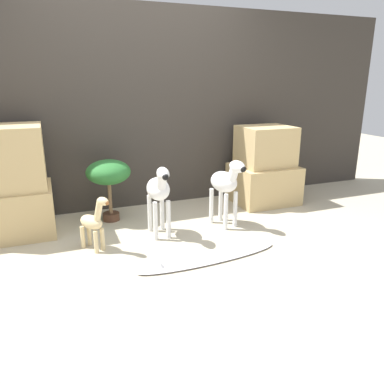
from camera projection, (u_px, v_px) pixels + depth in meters
name	position (u px, v px, depth m)	size (l,w,h in m)	color
ground_plane	(179.00, 246.00, 3.35)	(14.00, 14.00, 0.00)	#B2A88E
wall_back	(140.00, 110.00, 4.16)	(6.40, 0.08, 2.20)	#38332D
rock_pillar_left	(10.00, 184.00, 3.47)	(0.72, 0.62, 1.03)	tan
rock_pillar_right	(264.00, 169.00, 4.44)	(0.72, 0.62, 0.91)	tan
zebra_right	(226.00, 183.00, 3.68)	(0.28, 0.47, 0.70)	white
zebra_left	(159.00, 190.00, 3.43)	(0.21, 0.46, 0.70)	white
giraffe_figurine	(93.00, 222.00, 3.20)	(0.27, 0.35, 0.51)	beige
potted_palm_front	(108.00, 174.00, 3.81)	(0.45, 0.45, 0.65)	#513323
surfboard	(208.00, 258.00, 3.09)	(1.27, 0.32, 0.07)	silver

